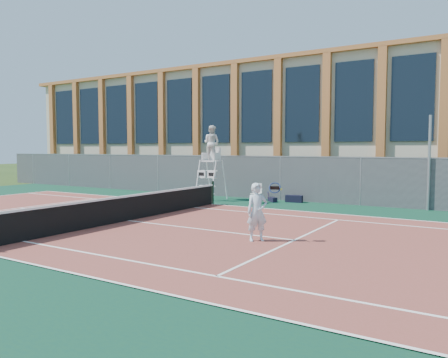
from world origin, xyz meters
The scene contains 13 objects.
ground centered at (0.00, 0.00, 0.00)m, with size 120.00×120.00×0.00m, color #233814.
apron centered at (0.00, 1.00, 0.01)m, with size 36.00×20.00×0.01m, color #0C372A.
tennis_court centered at (0.00, 0.00, 0.02)m, with size 23.77×10.97×0.02m, color brown.
tennis_net centered at (0.00, 0.00, 0.54)m, with size 0.10×11.30×1.10m.
fence centered at (0.00, 8.80, 1.10)m, with size 40.00×0.06×2.20m, color #595E60, non-canonical shape.
hedge centered at (0.00, 10.00, 1.10)m, with size 40.00×1.40×2.20m, color black.
building centered at (0.00, 17.95, 4.15)m, with size 45.00×10.60×8.22m.
steel_pole centered at (8.84, 8.70, 2.01)m, with size 0.12×0.12×4.02m, color #9EA0A5.
umpire_chair centered at (-1.00, 7.05, 2.79)m, with size 1.07×1.64×3.82m.
plastic_chair centered at (1.55, 7.10, 0.57)m, with size 0.48×0.48×0.95m.
sports_bag_near centered at (2.96, 8.30, 0.18)m, with size 0.81×0.32×0.34m, color black.
sports_bag_far centered at (1.98, 7.93, 0.12)m, with size 0.56×0.24×0.22m, color black.
tennis_player centered at (5.54, -0.64, 0.85)m, with size 0.97×0.78×1.65m.
Camera 1 is at (11.06, -11.44, 2.62)m, focal length 35.00 mm.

